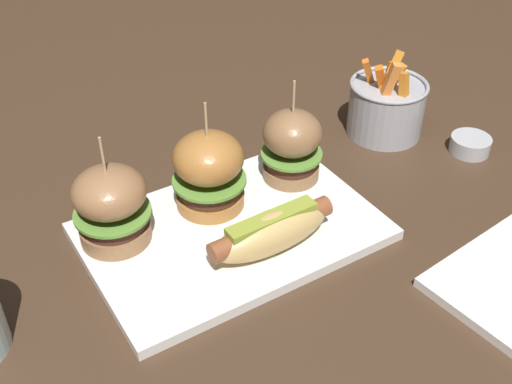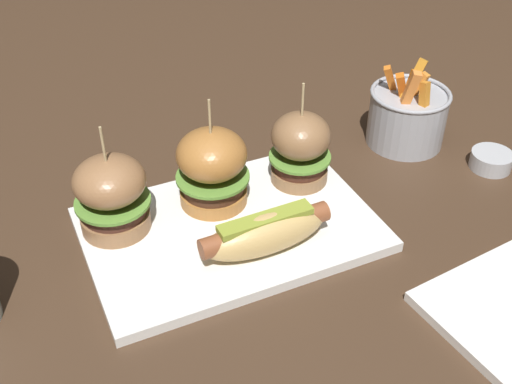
% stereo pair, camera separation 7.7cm
% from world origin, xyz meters
% --- Properties ---
extents(ground_plane, '(3.00, 3.00, 0.00)m').
position_xyz_m(ground_plane, '(0.00, 0.00, 0.00)').
color(ground_plane, '#422D1E').
extents(platter_main, '(0.35, 0.23, 0.01)m').
position_xyz_m(platter_main, '(0.00, 0.00, 0.01)').
color(platter_main, white).
rests_on(platter_main, ground).
extents(hot_dog, '(0.16, 0.06, 0.05)m').
position_xyz_m(hot_dog, '(0.02, -0.06, 0.04)').
color(hot_dog, tan).
rests_on(hot_dog, platter_main).
extents(slider_left, '(0.09, 0.09, 0.14)m').
position_xyz_m(slider_left, '(-0.13, 0.06, 0.06)').
color(slider_left, '#966943').
rests_on(slider_left, platter_main).
extents(slider_center, '(0.09, 0.09, 0.15)m').
position_xyz_m(slider_center, '(0.00, 0.05, 0.07)').
color(slider_center, '#AE7034').
rests_on(slider_center, platter_main).
extents(slider_right, '(0.08, 0.08, 0.14)m').
position_xyz_m(slider_right, '(0.12, 0.05, 0.06)').
color(slider_right, olive).
rests_on(slider_right, platter_main).
extents(fries_bucket, '(0.12, 0.12, 0.13)m').
position_xyz_m(fries_bucket, '(0.32, 0.09, 0.04)').
color(fries_bucket, '#A8AAB2').
rests_on(fries_bucket, ground).
extents(sauce_ramekin, '(0.06, 0.06, 0.02)m').
position_xyz_m(sauce_ramekin, '(0.39, -0.02, 0.01)').
color(sauce_ramekin, '#B7BABF').
rests_on(sauce_ramekin, ground).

